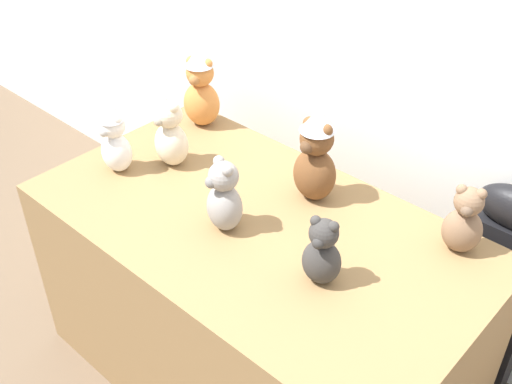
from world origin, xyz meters
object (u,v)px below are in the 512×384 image
Objects in this scene: teddy_bear_ginger at (201,88)px; teddy_bear_ash at (224,197)px; teddy_bear_cream at (170,135)px; teddy_bear_chestnut at (316,157)px; teddy_bear_snow at (115,139)px; teddy_bear_mocha at (464,221)px; display_table at (256,304)px; instrument_case at (492,293)px; teddy_bear_charcoal at (322,253)px.

teddy_bear_ash is at bearing -57.33° from teddy_bear_ginger.
teddy_bear_cream is 0.56m from teddy_bear_chestnut.
teddy_bear_chestnut is 0.35m from teddy_bear_ash.
teddy_bear_cream is 0.20m from teddy_bear_snow.
teddy_bear_snow is at bearing -158.12° from teddy_bear_ash.
display_table is at bearing -169.31° from teddy_bear_mocha.
teddy_bear_mocha is at bearing 18.34° from teddy_bear_cream.
teddy_bear_ash is (-0.11, -0.33, -0.05)m from teddy_bear_chestnut.
teddy_bear_chestnut is at bearing 170.71° from teddy_bear_mocha.
instrument_case is (0.65, 0.57, 0.07)m from display_table.
teddy_bear_chestnut reaches higher than teddy_bear_mocha.
instrument_case is at bearing 26.67° from teddy_bear_snow.
teddy_bear_charcoal is 0.68× the size of teddy_bear_ginger.
teddy_bear_chestnut reaches higher than teddy_bear_ash.
teddy_bear_chestnut is at bearing 26.49° from teddy_bear_snow.
teddy_bear_charcoal is 0.85× the size of teddy_bear_snow.
teddy_bear_cream is 1.04× the size of teddy_bear_ash.
teddy_bear_cream reaches higher than teddy_bear_charcoal.
teddy_bear_ash reaches higher than teddy_bear_charcoal.
teddy_bear_cream is at bearing -156.11° from instrument_case.
teddy_bear_mocha is 0.75m from teddy_bear_ash.
instrument_case is at bearing 49.87° from teddy_bear_charcoal.
display_table is at bearing -101.99° from teddy_bear_chestnut.
instrument_case reaches higher than display_table.
teddy_bear_cream is 0.99× the size of teddy_bear_snow.
teddy_bear_chestnut is 1.27× the size of teddy_bear_snow.
display_table is 0.61m from teddy_bear_charcoal.
display_table is 1.67× the size of instrument_case.
teddy_bear_charcoal reaches higher than display_table.
teddy_bear_mocha is (-0.08, -0.24, 0.43)m from instrument_case.
teddy_bear_chestnut reaches higher than instrument_case.
teddy_bear_charcoal is at bearing -117.11° from instrument_case.
teddy_bear_ginger is 1.41× the size of teddy_bear_mocha.
teddy_bear_ginger is at bearing 89.98° from teddy_bear_snow.
teddy_bear_ash is (-0.39, -0.01, 0.01)m from teddy_bear_charcoal.
teddy_bear_snow is (-0.12, -0.17, 0.01)m from teddy_bear_cream.
teddy_bear_mocha is 0.92× the size of teddy_bear_ash.
teddy_bear_charcoal is at bearing 0.10° from teddy_bear_snow.
teddy_bear_ginger is (-0.14, 0.29, 0.04)m from teddy_bear_cream.
teddy_bear_ginger is 1.24× the size of teddy_bear_snow.
teddy_bear_charcoal is at bearing -5.63° from teddy_bear_cream.
teddy_bear_snow reaches higher than teddy_bear_charcoal.
teddy_bear_snow is (-0.59, -0.12, 0.53)m from display_table.
teddy_bear_snow is at bearing -168.69° from display_table.
teddy_bear_cream reaches higher than teddy_bear_ash.
instrument_case is at bearing -9.22° from teddy_bear_ginger.
teddy_bear_cream reaches higher than instrument_case.
teddy_bear_ginger is 0.45m from teddy_bear_snow.
teddy_bear_chestnut is (0.53, 0.19, 0.04)m from teddy_bear_cream.
teddy_bear_charcoal is at bearing -47.60° from teddy_bear_chestnut.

